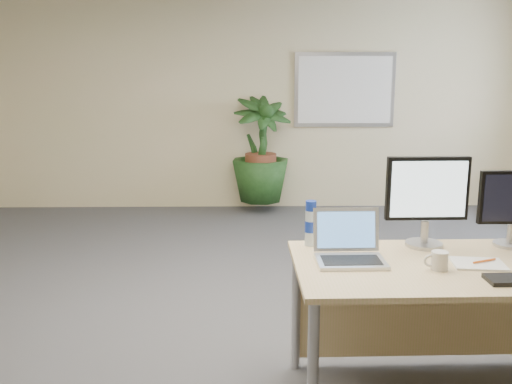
{
  "coord_description": "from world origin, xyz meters",
  "views": [
    {
      "loc": [
        -0.09,
        -3.48,
        1.81
      ],
      "look_at": [
        -0.01,
        0.35,
        0.99
      ],
      "focal_mm": 40.0,
      "sensor_mm": 36.0,
      "label": 1
    }
  ],
  "objects_px": {
    "desk": "(480,286)",
    "laptop": "(349,248)",
    "floor_plant": "(261,154)",
    "monitor_left": "(427,196)"
  },
  "relations": [
    {
      "from": "desk",
      "to": "laptop",
      "type": "height_order",
      "value": "laptop"
    },
    {
      "from": "floor_plant",
      "to": "laptop",
      "type": "xyz_separation_m",
      "value": [
        0.36,
        -4.25,
        0.12
      ]
    },
    {
      "from": "monitor_left",
      "to": "laptop",
      "type": "relative_size",
      "value": 1.43
    },
    {
      "from": "desk",
      "to": "floor_plant",
      "type": "distance_m",
      "value": 4.36
    },
    {
      "from": "desk",
      "to": "laptop",
      "type": "bearing_deg",
      "value": -177.34
    },
    {
      "from": "laptop",
      "to": "floor_plant",
      "type": "bearing_deg",
      "value": 94.85
    },
    {
      "from": "desk",
      "to": "monitor_left",
      "type": "relative_size",
      "value": 4.02
    },
    {
      "from": "desk",
      "to": "floor_plant",
      "type": "xyz_separation_m",
      "value": [
        -1.11,
        4.21,
        0.12
      ]
    },
    {
      "from": "desk",
      "to": "monitor_left",
      "type": "bearing_deg",
      "value": 144.38
    },
    {
      "from": "floor_plant",
      "to": "monitor_left",
      "type": "xyz_separation_m",
      "value": [
        0.84,
        -4.02,
        0.36
      ]
    }
  ]
}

